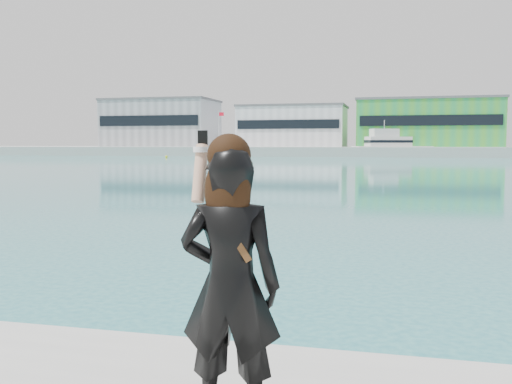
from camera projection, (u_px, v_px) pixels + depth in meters
far_quay at (390, 151)px, 130.10m from camera, size 320.00×40.00×2.00m
warehouse_grey_left at (162, 123)px, 140.62m from camera, size 26.52×16.36×11.50m
warehouse_white at (293, 126)px, 132.88m from camera, size 24.48×15.35×9.50m
warehouse_green at (427, 123)px, 125.72m from camera, size 30.60×16.36×10.50m
flagpole_left at (219, 127)px, 129.91m from camera, size 1.28×0.16×8.00m
flagpole_right at (501, 125)px, 115.68m from camera, size 1.28×0.16×8.00m
motor_yacht at (390, 146)px, 117.65m from camera, size 16.60×10.50×7.53m
buoy_far at (166, 158)px, 110.13m from camera, size 0.50×0.50×0.50m
buoy_extra at (251, 170)px, 57.40m from camera, size 0.50×0.50×0.50m
woman at (230, 277)px, 3.67m from camera, size 0.69×0.49×1.91m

